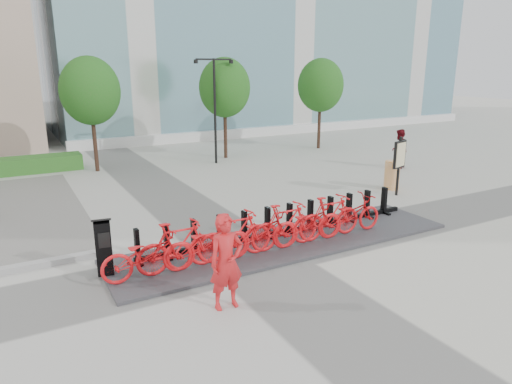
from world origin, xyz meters
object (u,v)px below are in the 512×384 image
worker_red (226,262)px  map_sign (400,157)px  construction_barrel (392,175)px  pedestrian (399,149)px  bike_0 (148,254)px  kiosk (104,247)px

worker_red → map_sign: 10.03m
construction_barrel → pedestrian: bearing=40.9°
bike_0 → construction_barrel: size_ratio=1.85×
worker_red → construction_barrel: bearing=29.0°
pedestrian → map_sign: (-3.52, -3.39, 0.53)m
pedestrian → construction_barrel: size_ratio=1.65×
construction_barrel → map_sign: 1.25m
pedestrian → map_sign: 4.92m
pedestrian → bike_0: bearing=-5.4°
kiosk → pedestrian: (14.40, 5.18, 0.18)m
pedestrian → worker_red: bearing=3.0°
worker_red → construction_barrel: (9.51, 5.08, -0.41)m
bike_0 → worker_red: worker_red is taller
worker_red → kiosk: bearing=126.9°
bike_0 → map_sign: map_sign is taller
kiosk → construction_barrel: (11.35, 2.54, -0.18)m
kiosk → pedestrian: pedestrian is taller
bike_0 → pedestrian: (13.59, 5.82, 0.30)m
bike_0 → kiosk: (-0.81, 0.64, 0.11)m
kiosk → worker_red: (1.84, -2.54, 0.23)m
worker_red → pedestrian: 14.74m
pedestrian → map_sign: bearing=15.4°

